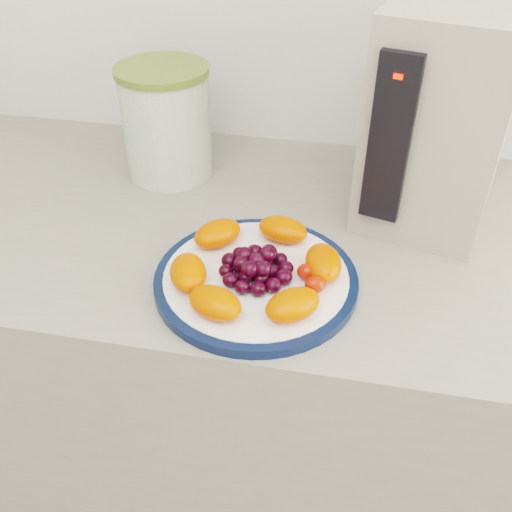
# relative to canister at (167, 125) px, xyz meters

# --- Properties ---
(counter) EXTENTS (3.50, 0.60, 0.90)m
(counter) POSITION_rel_canister_xyz_m (0.23, -0.13, -0.54)
(counter) COLOR gray
(counter) RESTS_ON floor
(cabinet_face) EXTENTS (3.48, 0.58, 0.84)m
(cabinet_face) POSITION_rel_canister_xyz_m (0.23, -0.13, -0.57)
(cabinet_face) COLOR #856F4E
(cabinet_face) RESTS_ON floor
(plate_rim) EXTENTS (0.28, 0.28, 0.01)m
(plate_rim) POSITION_rel_canister_xyz_m (0.21, -0.28, -0.08)
(plate_rim) COLOR #0A1839
(plate_rim) RESTS_ON counter
(plate_face) EXTENTS (0.26, 0.26, 0.02)m
(plate_face) POSITION_rel_canister_xyz_m (0.21, -0.28, -0.08)
(plate_face) COLOR white
(plate_face) RESTS_ON counter
(canister) EXTENTS (0.19, 0.19, 0.18)m
(canister) POSITION_rel_canister_xyz_m (0.00, 0.00, 0.00)
(canister) COLOR #3E5D1D
(canister) RESTS_ON counter
(canister_lid) EXTENTS (0.20, 0.20, 0.01)m
(canister_lid) POSITION_rel_canister_xyz_m (0.00, 0.00, 0.10)
(canister_lid) COLOR olive
(canister_lid) RESTS_ON canister
(appliance_body) EXTENTS (0.25, 0.30, 0.33)m
(appliance_body) POSITION_rel_canister_xyz_m (0.45, -0.03, 0.07)
(appliance_body) COLOR #A69B8C
(appliance_body) RESTS_ON counter
(appliance_panel) EXTENTS (0.06, 0.03, 0.24)m
(appliance_panel) POSITION_rel_canister_xyz_m (0.37, -0.15, 0.08)
(appliance_panel) COLOR black
(appliance_panel) RESTS_ON appliance_body
(appliance_led) EXTENTS (0.01, 0.01, 0.01)m
(appliance_led) POSITION_rel_canister_xyz_m (0.37, -0.16, 0.17)
(appliance_led) COLOR #FF0C05
(appliance_led) RESTS_ON appliance_panel
(fruit_plate) EXTENTS (0.25, 0.25, 0.04)m
(fruit_plate) POSITION_rel_canister_xyz_m (0.22, -0.28, -0.06)
(fruit_plate) COLOR #FF3800
(fruit_plate) RESTS_ON plate_face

